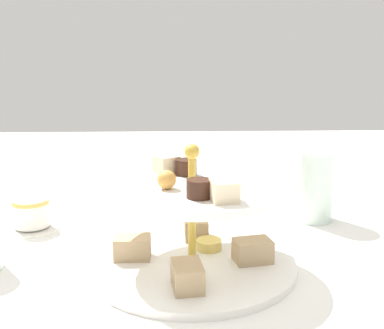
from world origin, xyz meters
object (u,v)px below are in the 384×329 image
water_glass_tall_right (314,186)px  butter_knife_right (147,197)px  tiered_serving_stand (192,232)px  teacup_with_saucer (32,215)px

water_glass_tall_right → butter_knife_right: (0.14, 0.29, -0.06)m
tiered_serving_stand → butter_knife_right: bearing=13.6°
water_glass_tall_right → butter_knife_right: size_ratio=0.70×
teacup_with_saucer → butter_knife_right: (0.17, -0.18, -0.02)m
tiered_serving_stand → butter_knife_right: 0.34m
water_glass_tall_right → teacup_with_saucer: water_glass_tall_right is taller
butter_knife_right → water_glass_tall_right: bearing=147.9°
tiered_serving_stand → teacup_with_saucer: bearing=59.4°
tiered_serving_stand → water_glass_tall_right: (0.18, -0.21, 0.01)m
teacup_with_saucer → tiered_serving_stand: bearing=-120.6°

